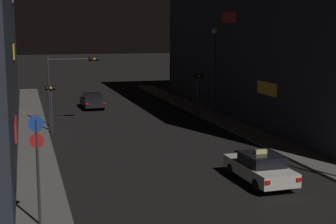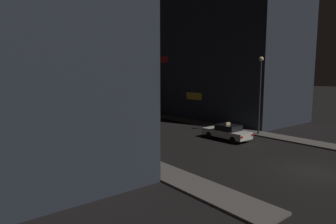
# 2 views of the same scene
# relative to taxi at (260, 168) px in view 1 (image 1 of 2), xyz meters

# --- Properties ---
(sidewalk_left) EXTENTS (2.05, 53.36, 0.13)m
(sidewalk_left) POSITION_rel_taxi_xyz_m (-9.97, 15.76, -0.67)
(sidewalk_left) COLOR #5B5651
(sidewalk_left) RESTS_ON ground_plane
(sidewalk_right) EXTENTS (2.05, 53.36, 0.13)m
(sidewalk_right) POSITION_rel_taxi_xyz_m (4.53, 15.76, -0.67)
(sidewalk_right) COLOR #5B5651
(sidewalk_right) RESTS_ON ground_plane
(building_facade_right) EXTENTS (11.00, 33.92, 17.80)m
(building_facade_right) POSITION_rel_taxi_xyz_m (11.01, 16.91, 8.16)
(building_facade_right) COLOR #282D38
(building_facade_right) RESTS_ON ground_plane
(taxi) EXTENTS (1.86, 4.47, 1.62)m
(taxi) POSITION_rel_taxi_xyz_m (0.00, 0.00, 0.00)
(taxi) COLOR silver
(taxi) RESTS_ON ground_plane
(far_car) EXTENTS (1.84, 4.46, 1.42)m
(far_car) POSITION_rel_taxi_xyz_m (-4.42, 25.55, -0.00)
(far_car) COLOR black
(far_car) RESTS_ON ground_plane
(traffic_light_overhead) EXTENTS (3.91, 0.42, 5.25)m
(traffic_light_overhead) POSITION_rel_taxi_xyz_m (-7.23, 17.55, 3.06)
(traffic_light_overhead) COLOR #2D2D33
(traffic_light_overhead) RESTS_ON ground_plane
(traffic_light_left_kerb) EXTENTS (0.80, 0.42, 3.44)m
(traffic_light_left_kerb) POSITION_rel_taxi_xyz_m (-8.70, 14.82, 1.75)
(traffic_light_left_kerb) COLOR #2D2D33
(traffic_light_left_kerb) RESTS_ON ground_plane
(traffic_light_right_kerb) EXTENTS (0.80, 0.42, 3.72)m
(traffic_light_right_kerb) POSITION_rel_taxi_xyz_m (3.25, 17.72, 1.93)
(traffic_light_right_kerb) COLOR #2D2D33
(traffic_light_right_kerb) RESTS_ON ground_plane
(sign_pole_left) EXTENTS (0.54, 0.10, 3.98)m
(sign_pole_left) POSITION_rel_taxi_xyz_m (-10.13, -2.77, 1.77)
(sign_pole_left) COLOR #2D2D33
(sign_pole_left) RESTS_ON sidewalk_left
(street_lamp_far_block) EXTENTS (0.46, 0.46, 7.21)m
(street_lamp_far_block) POSITION_rel_taxi_xyz_m (4.52, 17.51, 4.06)
(street_lamp_far_block) COLOR #2D2D33
(street_lamp_far_block) RESTS_ON sidewalk_right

